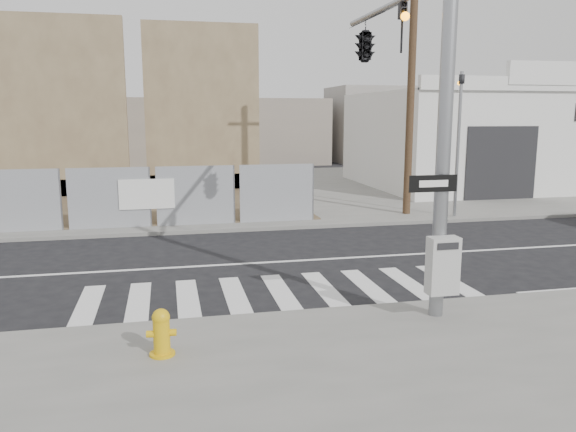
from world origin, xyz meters
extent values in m
plane|color=black|center=(0.00, 0.00, 0.00)|extent=(100.00, 100.00, 0.00)
cube|color=slate|center=(0.00, 14.00, 0.06)|extent=(50.00, 20.00, 0.12)
cylinder|color=gray|center=(2.50, -4.80, 3.62)|extent=(0.26, 0.26, 7.00)
cylinder|color=gray|center=(2.50, -2.20, 6.12)|extent=(0.14, 5.20, 0.14)
cube|color=#B2B2AF|center=(2.45, -5.08, 1.15)|extent=(0.55, 0.30, 1.05)
cube|color=black|center=(2.25, -4.96, 2.62)|extent=(0.90, 0.03, 0.30)
cube|color=silver|center=(2.25, -4.98, 2.62)|extent=(0.55, 0.01, 0.12)
imported|color=black|center=(2.50, -2.80, 5.57)|extent=(0.16, 0.20, 1.00)
imported|color=black|center=(2.50, -0.60, 5.57)|extent=(0.53, 2.48, 1.00)
cylinder|color=gray|center=(8.00, 4.60, 2.72)|extent=(0.12, 0.12, 5.20)
imported|color=black|center=(8.00, 4.60, 5.22)|extent=(0.16, 0.20, 1.00)
cube|color=brown|center=(-7.00, 13.00, 4.12)|extent=(6.00, 0.50, 8.00)
cube|color=brown|center=(-7.00, 13.40, 0.52)|extent=(6.00, 1.30, 0.80)
cube|color=brown|center=(-0.50, 14.00, 4.12)|extent=(5.50, 0.50, 8.00)
cube|color=brown|center=(-0.50, 14.40, 0.52)|extent=(5.50, 1.30, 0.80)
cube|color=silver|center=(14.00, 13.00, 2.52)|extent=(12.00, 10.00, 4.80)
cube|color=silver|center=(14.00, 8.00, 5.12)|extent=(12.00, 0.30, 0.60)
cube|color=silver|center=(14.00, 7.95, 5.57)|extent=(4.00, 0.30, 1.00)
cube|color=black|center=(12.00, 7.98, 1.72)|extent=(3.40, 0.06, 3.20)
cylinder|color=#493522|center=(6.50, 5.50, 5.12)|extent=(0.28, 0.28, 10.00)
cylinder|color=gold|center=(-2.51, -5.55, 0.14)|extent=(0.45, 0.45, 0.04)
cylinder|color=gold|center=(-2.51, -5.55, 0.42)|extent=(0.29, 0.29, 0.59)
sphere|color=gold|center=(-2.51, -5.55, 0.73)|extent=(0.28, 0.28, 0.28)
cylinder|color=gold|center=(-2.67, -5.55, 0.48)|extent=(0.15, 0.13, 0.11)
cylinder|color=gold|center=(-2.35, -5.55, 0.48)|extent=(0.15, 0.13, 0.11)
cube|color=#E63F0C|center=(-2.54, 5.26, 0.13)|extent=(0.38, 0.38, 0.03)
cone|color=#E63F0C|center=(-2.54, 5.26, 0.46)|extent=(0.34, 0.34, 0.68)
cylinder|color=silver|center=(-2.54, 5.26, 0.56)|extent=(0.26, 0.26, 0.08)
camera|label=1|loc=(-2.34, -14.01, 3.82)|focal=35.00mm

